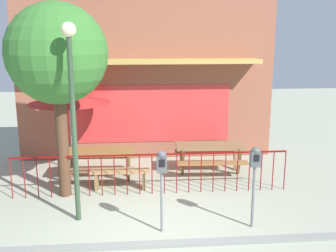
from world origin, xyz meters
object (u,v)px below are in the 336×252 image
at_px(parking_meter_near, 162,170).
at_px(picnic_table_right, 210,150).
at_px(street_lamp, 72,95).
at_px(street_tree, 57,55).
at_px(patio_bench, 120,175).
at_px(patio_umbrella, 69,98).
at_px(parking_meter_far, 255,166).
at_px(picnic_table_left, 99,157).

bearing_deg(parking_meter_near, picnic_table_right, 64.61).
height_order(parking_meter_near, street_lamp, street_lamp).
xyz_separation_m(picnic_table_right, street_tree, (-3.60, -1.25, 2.57)).
bearing_deg(patio_bench, patio_umbrella, 133.28).
bearing_deg(street_tree, patio_umbrella, 92.19).
bearing_deg(parking_meter_near, patio_bench, 111.02).
bearing_deg(parking_meter_far, parking_meter_near, -178.80).
bearing_deg(patio_bench, picnic_table_left, 128.43).
xyz_separation_m(patio_umbrella, street_tree, (0.06, -1.66, 1.18)).
bearing_deg(street_lamp, patio_bench, 63.41).
height_order(patio_umbrella, street_tree, street_tree).
height_order(picnic_table_right, patio_bench, picnic_table_right).
xyz_separation_m(picnic_table_right, street_lamp, (-3.13, -2.55, 1.90)).
height_order(patio_umbrella, patio_bench, patio_umbrella).
height_order(picnic_table_right, patio_umbrella, patio_umbrella).
bearing_deg(patio_bench, street_lamp, -116.59).
relative_size(patio_bench, parking_meter_near, 0.90).
bearing_deg(parking_meter_far, patio_bench, 140.08).
xyz_separation_m(patio_umbrella, parking_meter_near, (2.16, -3.59, -0.79)).
bearing_deg(picnic_table_left, street_lamp, -95.94).
height_order(picnic_table_right, street_tree, street_tree).
bearing_deg(picnic_table_left, picnic_table_right, 5.81).
relative_size(parking_meter_far, street_lamp, 0.42).
height_order(parking_meter_far, street_tree, street_tree).
distance_m(picnic_table_left, patio_umbrella, 1.74).
distance_m(picnic_table_left, street_tree, 2.84).
bearing_deg(street_tree, picnic_table_left, 53.75).
bearing_deg(street_tree, street_lamp, -70.06).
relative_size(picnic_table_left, street_lamp, 0.48).
bearing_deg(street_lamp, picnic_table_right, 39.10).
bearing_deg(picnic_table_right, street_tree, -160.81).
distance_m(picnic_table_left, picnic_table_right, 2.91).
xyz_separation_m(picnic_table_left, street_tree, (-0.70, -0.96, 2.57)).
bearing_deg(street_lamp, patio_umbrella, 100.21).
relative_size(street_tree, street_lamp, 1.12).
xyz_separation_m(picnic_table_left, parking_meter_far, (3.13, -2.85, 0.62)).
height_order(parking_meter_far, street_lamp, street_lamp).
bearing_deg(patio_umbrella, picnic_table_right, -6.38).
relative_size(picnic_table_right, street_lamp, 0.49).
bearing_deg(picnic_table_left, parking_meter_far, -42.33).
xyz_separation_m(picnic_table_left, street_lamp, (-0.23, -2.25, 1.90)).
bearing_deg(street_lamp, parking_meter_near, -21.30).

